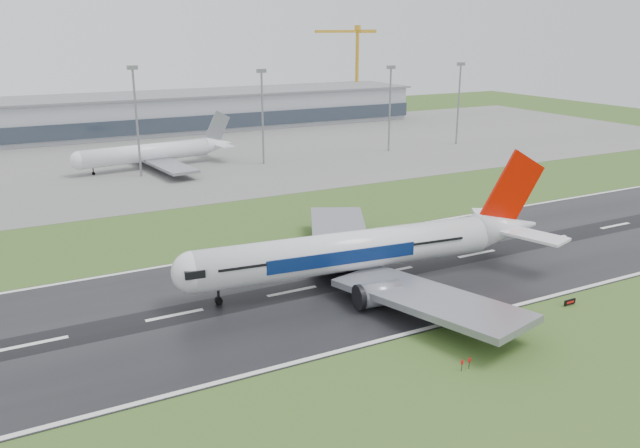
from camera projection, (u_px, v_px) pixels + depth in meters
ground at (391, 272)px, 116.22m from camera, size 520.00×520.00×0.00m
runway at (391, 271)px, 116.20m from camera, size 400.00×45.00×0.10m
apron at (190, 155)px, 221.95m from camera, size 400.00×130.00×0.08m
terminal at (147, 114)px, 270.51m from camera, size 240.00×36.00×15.00m
main_airliner at (374, 225)px, 108.94m from camera, size 75.35×72.44×20.31m
parked_airliner at (152, 143)px, 200.43m from camera, size 59.40×56.20×15.71m
tower_crane at (357, 70)px, 328.88m from camera, size 43.04×15.86×43.88m
runway_sign at (570, 302)px, 101.89m from camera, size 2.31×0.50×1.04m
floodmast_2 at (137, 124)px, 186.26m from camera, size 0.64×0.64×31.09m
floodmast_3 at (263, 119)px, 204.20m from camera, size 0.64×0.64×29.02m
floodmast_4 at (390, 111)px, 225.89m from camera, size 0.64×0.64×28.84m
floodmast_5 at (458, 106)px, 239.57m from camera, size 0.64×0.64×29.19m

